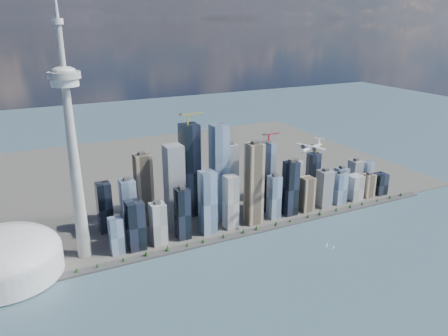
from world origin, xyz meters
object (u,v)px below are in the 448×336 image
airplane (311,147)px  sailboat_west (334,247)px  needle_tower (72,142)px  sailboat_east (327,245)px  dome_stadium (4,257)px

airplane → sailboat_west: (2.91, -90.13, -190.04)m
needle_tower → sailboat_east: needle_tower is taller
needle_tower → sailboat_west: 554.04m
sailboat_west → sailboat_east: 14.65m
airplane → dome_stadium: bearing=149.9°
needle_tower → sailboat_east: bearing=-21.8°
dome_stadium → airplane: size_ratio=2.65×
dome_stadium → sailboat_west: dome_stadium is taller
dome_stadium → sailboat_west: 632.03m
needle_tower → sailboat_west: size_ratio=64.00×
dome_stadium → sailboat_east: size_ratio=19.95×
needle_tower → airplane: 474.07m
airplane → sailboat_west: airplane is taller
dome_stadium → sailboat_east: 621.65m
dome_stadium → needle_tower: bearing=4.1°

